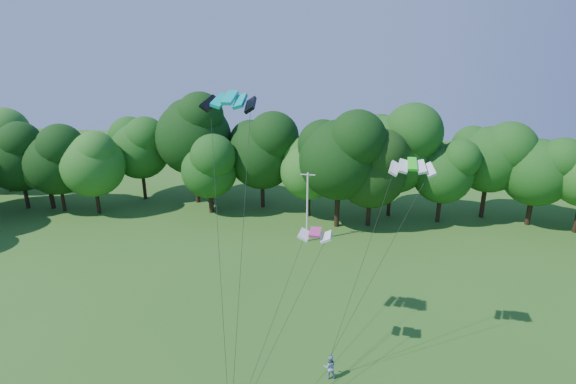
# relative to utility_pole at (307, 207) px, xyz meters

# --- Properties ---
(utility_pole) EXTENTS (1.44, 0.18, 7.19)m
(utility_pole) POSITION_rel_utility_pole_xyz_m (0.00, 0.00, 0.00)
(utility_pole) COLOR silver
(utility_pole) RESTS_ON ground
(kite_flyer_right) EXTENTS (0.85, 0.71, 1.56)m
(kite_flyer_right) POSITION_rel_utility_pole_xyz_m (3.41, -19.03, -2.95)
(kite_flyer_right) COLOR #94ACCD
(kite_flyer_right) RESTS_ON ground
(kite_teal) EXTENTS (3.07, 1.61, 0.68)m
(kite_teal) POSITION_rel_utility_pole_xyz_m (-2.63, -17.09, 12.62)
(kite_teal) COLOR #05ABA4
(kite_teal) RESTS_ON ground
(kite_green) EXTENTS (2.45, 1.09, 0.58)m
(kite_green) POSITION_rel_utility_pole_xyz_m (7.51, -16.13, 9.01)
(kite_green) COLOR #2BD920
(kite_green) RESTS_ON ground
(kite_pink) EXTENTS (2.01, 1.10, 0.31)m
(kite_pink) POSITION_rel_utility_pole_xyz_m (2.25, -17.61, 5.15)
(kite_pink) COLOR #C4367D
(kite_pink) RESTS_ON ground
(tree_back_west) EXTENTS (7.19, 7.19, 10.45)m
(tree_back_west) POSITION_rel_utility_pole_xyz_m (-31.33, 4.83, 2.80)
(tree_back_west) COLOR #391F16
(tree_back_west) RESTS_ON ground
(tree_back_center) EXTENTS (8.19, 8.19, 11.91)m
(tree_back_center) POSITION_rel_utility_pole_xyz_m (6.20, 5.07, 3.71)
(tree_back_center) COLOR #312113
(tree_back_center) RESTS_ON ground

